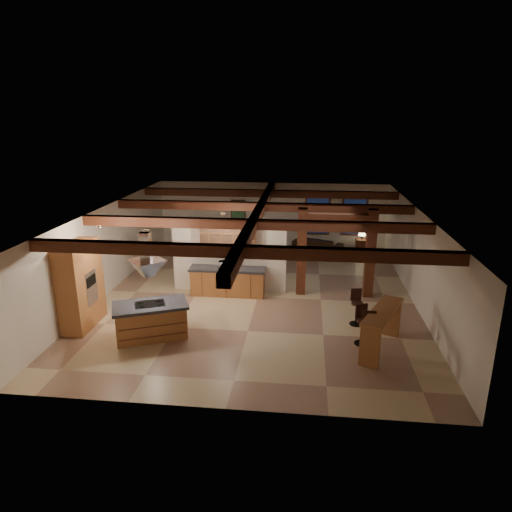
# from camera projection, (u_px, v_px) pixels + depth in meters

# --- Properties ---
(ground) EXTENTS (12.00, 12.00, 0.00)m
(ground) POSITION_uv_depth(u_px,v_px,m) (257.00, 297.00, 14.98)
(ground) COLOR tan
(ground) RESTS_ON ground
(room_walls) EXTENTS (12.00, 12.00, 12.00)m
(room_walls) POSITION_uv_depth(u_px,v_px,m) (258.00, 245.00, 14.45)
(room_walls) COLOR silver
(room_walls) RESTS_ON ground
(ceiling_beams) EXTENTS (10.00, 12.00, 0.28)m
(ceiling_beams) POSITION_uv_depth(u_px,v_px,m) (258.00, 215.00, 14.16)
(ceiling_beams) COLOR #3F1D0F
(ceiling_beams) RESTS_ON room_walls
(timber_posts) EXTENTS (2.50, 0.30, 2.90)m
(timber_posts) POSITION_uv_depth(u_px,v_px,m) (336.00, 244.00, 14.67)
(timber_posts) COLOR #3F1D0F
(timber_posts) RESTS_ON ground
(partition_wall) EXTENTS (3.80, 0.18, 2.20)m
(partition_wall) POSITION_uv_depth(u_px,v_px,m) (229.00, 260.00, 15.23)
(partition_wall) COLOR silver
(partition_wall) RESTS_ON ground
(pantry_cabinet) EXTENTS (0.67, 1.60, 2.40)m
(pantry_cabinet) POSITION_uv_depth(u_px,v_px,m) (81.00, 285.00, 12.64)
(pantry_cabinet) COLOR #9D5C32
(pantry_cabinet) RESTS_ON ground
(back_counter) EXTENTS (2.50, 0.66, 0.94)m
(back_counter) POSITION_uv_depth(u_px,v_px,m) (228.00, 281.00, 15.05)
(back_counter) COLOR #9D5C32
(back_counter) RESTS_ON ground
(upper_display_cabinet) EXTENTS (1.80, 0.36, 0.95)m
(upper_display_cabinet) POSITION_uv_depth(u_px,v_px,m) (228.00, 239.00, 14.83)
(upper_display_cabinet) COLOR #9D5C32
(upper_display_cabinet) RESTS_ON partition_wall
(range_hood) EXTENTS (1.10, 1.10, 1.40)m
(range_hood) POSITION_uv_depth(u_px,v_px,m) (148.00, 274.00, 11.79)
(range_hood) COLOR silver
(range_hood) RESTS_ON room_walls
(back_windows) EXTENTS (2.70, 0.07, 1.70)m
(back_windows) POSITION_uv_depth(u_px,v_px,m) (336.00, 216.00, 19.87)
(back_windows) COLOR #3F1D0F
(back_windows) RESTS_ON room_walls
(framed_art) EXTENTS (0.65, 0.05, 0.85)m
(framed_art) POSITION_uv_depth(u_px,v_px,m) (238.00, 209.00, 20.27)
(framed_art) COLOR #3F1D0F
(framed_art) RESTS_ON room_walls
(recessed_cans) EXTENTS (3.16, 2.46, 0.03)m
(recessed_cans) POSITION_uv_depth(u_px,v_px,m) (159.00, 223.00, 12.56)
(recessed_cans) COLOR silver
(recessed_cans) RESTS_ON room_walls
(kitchen_island) EXTENTS (2.19, 1.71, 0.96)m
(kitchen_island) POSITION_uv_depth(u_px,v_px,m) (151.00, 320.00, 12.18)
(kitchen_island) COLOR #9D5C32
(kitchen_island) RESTS_ON ground
(dining_table) EXTENTS (1.69, 0.98, 0.58)m
(dining_table) POSITION_uv_depth(u_px,v_px,m) (254.00, 264.00, 17.35)
(dining_table) COLOR #3E1C0F
(dining_table) RESTS_ON ground
(sofa) EXTENTS (2.26, 1.58, 0.62)m
(sofa) POSITION_uv_depth(u_px,v_px,m) (317.00, 245.00, 19.89)
(sofa) COLOR black
(sofa) RESTS_ON ground
(microwave) EXTENTS (0.41, 0.29, 0.22)m
(microwave) POSITION_uv_depth(u_px,v_px,m) (225.00, 264.00, 14.89)
(microwave) COLOR #AFAEB3
(microwave) RESTS_ON back_counter
(bar_counter) EXTENTS (1.34, 2.12, 1.10)m
(bar_counter) POSITION_uv_depth(u_px,v_px,m) (382.00, 323.00, 11.40)
(bar_counter) COLOR #9D5C32
(bar_counter) RESTS_ON ground
(side_table) EXTENTS (0.49, 0.49, 0.60)m
(side_table) POSITION_uv_depth(u_px,v_px,m) (361.00, 246.00, 19.72)
(side_table) COLOR #3F1D0F
(side_table) RESTS_ON ground
(table_lamp) EXTENTS (0.31, 0.31, 0.37)m
(table_lamp) POSITION_uv_depth(u_px,v_px,m) (362.00, 233.00, 19.55)
(table_lamp) COLOR black
(table_lamp) RESTS_ON side_table
(bar_stool_a) EXTENTS (0.40, 0.40, 1.15)m
(bar_stool_a) POSITION_uv_depth(u_px,v_px,m) (368.00, 334.00, 11.17)
(bar_stool_a) COLOR black
(bar_stool_a) RESTS_ON ground
(bar_stool_b) EXTENTS (0.38, 0.40, 1.07)m
(bar_stool_b) POSITION_uv_depth(u_px,v_px,m) (362.00, 324.00, 11.79)
(bar_stool_b) COLOR black
(bar_stool_b) RESTS_ON ground
(bar_stool_c) EXTENTS (0.36, 0.38, 1.04)m
(bar_stool_c) POSITION_uv_depth(u_px,v_px,m) (356.00, 307.00, 12.90)
(bar_stool_c) COLOR black
(bar_stool_c) RESTS_ON ground
(dining_chairs) EXTENTS (2.10, 2.10, 1.17)m
(dining_chairs) POSITION_uv_depth(u_px,v_px,m) (254.00, 256.00, 17.26)
(dining_chairs) COLOR #3F1D0F
(dining_chairs) RESTS_ON ground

